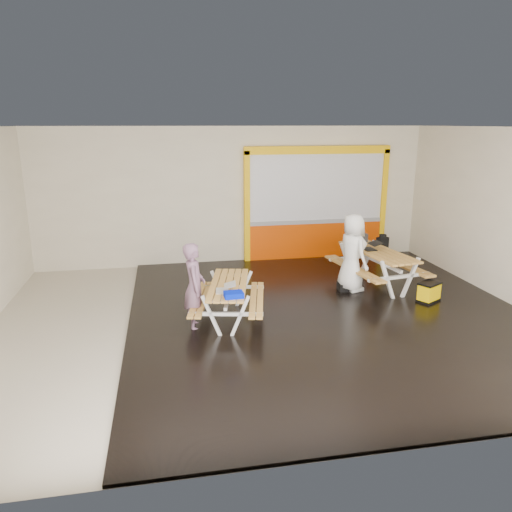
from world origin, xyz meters
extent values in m
cube|color=beige|center=(0.00, 0.00, -0.01)|extent=(10.00, 8.00, 0.01)
cube|color=white|center=(0.00, 0.00, 3.50)|extent=(10.00, 8.00, 0.01)
cube|color=beige|center=(0.00, 4.00, 1.75)|extent=(10.00, 0.01, 3.50)
cube|color=beige|center=(0.00, -4.00, 1.75)|extent=(10.00, 0.01, 3.50)
cube|color=black|center=(1.25, 0.00, 0.03)|extent=(7.50, 7.98, 0.05)
cube|color=#D13E00|center=(2.20, 3.93, 0.50)|extent=(3.60, 0.12, 1.00)
cube|color=gray|center=(2.20, 3.93, 1.03)|extent=(3.60, 0.14, 0.10)
cube|color=silver|center=(2.20, 3.94, 1.94)|extent=(3.60, 0.08, 1.72)
cube|color=#FFBE07|center=(0.33, 3.92, 1.45)|extent=(0.14, 0.16, 2.90)
cube|color=#FFBE07|center=(4.07, 3.92, 1.45)|extent=(0.14, 0.16, 2.90)
cube|color=#FFBE07|center=(2.20, 3.92, 2.90)|extent=(3.88, 0.16, 0.20)
cube|color=gold|center=(-0.93, 0.09, 0.73)|extent=(0.50, 1.85, 0.04)
cube|color=gold|center=(-0.80, 0.06, 0.73)|extent=(0.50, 1.85, 0.04)
cube|color=gold|center=(-0.67, 0.03, 0.73)|extent=(0.50, 1.85, 0.04)
cube|color=gold|center=(-0.54, 0.01, 0.73)|extent=(0.50, 1.85, 0.04)
cube|color=gold|center=(-0.41, -0.02, 0.73)|extent=(0.50, 1.85, 0.04)
cube|color=white|center=(-1.05, -0.61, 0.40)|extent=(0.35, 0.13, 0.75)
cube|color=white|center=(-0.58, -0.71, 0.40)|extent=(0.35, 0.13, 0.75)
cube|color=white|center=(-0.82, -0.66, 0.44)|extent=(1.26, 0.32, 0.06)
cube|color=white|center=(-0.82, -0.66, 0.68)|extent=(0.63, 0.18, 0.06)
cube|color=white|center=(-0.76, 0.77, 0.40)|extent=(0.35, 0.13, 0.75)
cube|color=white|center=(-0.29, 0.67, 0.40)|extent=(0.35, 0.13, 0.75)
cube|color=white|center=(-0.53, 0.72, 0.44)|extent=(1.26, 0.32, 0.06)
cube|color=white|center=(-0.53, 0.72, 0.68)|extent=(0.63, 0.18, 0.06)
cube|color=white|center=(-0.67, 0.03, 0.54)|extent=(0.37, 1.51, 0.06)
cube|color=gold|center=(-1.23, 0.15, 0.45)|extent=(0.49, 1.84, 0.04)
cube|color=gold|center=(-1.11, 0.13, 0.45)|extent=(0.49, 1.84, 0.04)
cube|color=gold|center=(-0.23, -0.06, 0.45)|extent=(0.49, 1.84, 0.04)
cube|color=gold|center=(-0.11, -0.09, 0.45)|extent=(0.49, 1.84, 0.04)
cube|color=gold|center=(2.51, 1.30, 0.84)|extent=(0.48, 2.15, 0.04)
cube|color=gold|center=(2.66, 1.32, 0.84)|extent=(0.48, 2.15, 0.04)
cube|color=gold|center=(2.81, 1.34, 0.84)|extent=(0.48, 2.15, 0.04)
cube|color=gold|center=(2.96, 1.37, 0.84)|extent=(0.48, 2.15, 0.04)
cube|color=gold|center=(3.11, 1.39, 0.84)|extent=(0.48, 2.15, 0.04)
cube|color=white|center=(2.66, 0.49, 0.45)|extent=(0.40, 0.13, 0.86)
cube|color=white|center=(3.22, 0.58, 0.45)|extent=(0.40, 0.13, 0.86)
cube|color=white|center=(2.94, 0.54, 0.50)|extent=(1.47, 0.30, 0.06)
cube|color=white|center=(2.94, 0.54, 0.78)|extent=(0.73, 0.18, 0.06)
cube|color=white|center=(2.40, 2.11, 0.45)|extent=(0.40, 0.13, 0.86)
cube|color=white|center=(2.96, 2.20, 0.45)|extent=(0.40, 0.13, 0.86)
cube|color=white|center=(2.68, 2.15, 0.50)|extent=(1.47, 0.30, 0.06)
cube|color=white|center=(2.68, 2.15, 0.78)|extent=(0.73, 0.18, 0.06)
cube|color=white|center=(2.81, 1.34, 0.62)|extent=(0.35, 1.75, 0.06)
cube|color=gold|center=(2.15, 1.24, 0.51)|extent=(0.47, 2.15, 0.04)
cube|color=gold|center=(2.30, 1.26, 0.51)|extent=(0.47, 2.15, 0.04)
cube|color=gold|center=(3.32, 1.43, 0.51)|extent=(0.47, 2.15, 0.04)
cube|color=gold|center=(3.47, 1.45, 0.51)|extent=(0.47, 2.15, 0.04)
imported|color=slate|center=(-1.30, -0.14, 0.79)|extent=(0.40, 0.59, 1.58)
imported|color=white|center=(2.15, 1.16, 0.90)|extent=(0.72, 0.93, 1.68)
cube|color=silver|center=(-0.84, -0.37, 0.76)|extent=(0.25, 0.33, 0.02)
cube|color=silver|center=(-0.70, -0.38, 0.86)|extent=(0.24, 0.33, 0.06)
cube|color=silver|center=(-0.71, -0.38, 0.86)|extent=(0.20, 0.29, 0.05)
cube|color=black|center=(2.66, 1.49, 0.87)|extent=(0.28, 0.37, 0.02)
cube|color=black|center=(2.81, 1.50, 0.99)|extent=(0.26, 0.37, 0.07)
cube|color=silver|center=(2.81, 1.50, 0.99)|extent=(0.22, 0.32, 0.06)
cube|color=#0015C3|center=(-0.68, -0.70, 0.80)|extent=(0.33, 0.24, 0.09)
cube|color=black|center=(2.70, 2.23, 0.95)|extent=(0.44, 0.24, 0.19)
cylinder|color=black|center=(2.70, 2.23, 1.09)|extent=(0.32, 0.05, 0.03)
cube|color=black|center=(3.30, 2.16, 0.76)|extent=(0.31, 0.26, 0.38)
cylinder|color=black|center=(3.30, 2.16, 0.97)|extent=(0.23, 0.23, 0.10)
cube|color=black|center=(2.10, 1.19, 0.13)|extent=(0.46, 0.36, 0.16)
cube|color=black|center=(3.46, 0.22, 0.07)|extent=(0.55, 0.49, 0.05)
cube|color=#DDB200|center=(3.46, 0.22, 0.25)|extent=(0.52, 0.46, 0.35)
cube|color=black|center=(3.46, 0.22, 0.43)|extent=(0.55, 0.49, 0.03)
camera|label=1|loc=(-1.74, -8.31, 3.57)|focal=34.12mm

